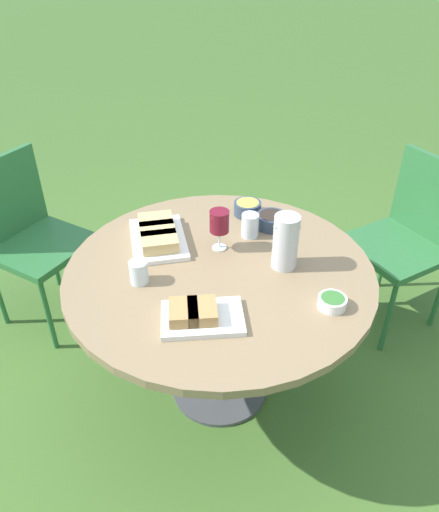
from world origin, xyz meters
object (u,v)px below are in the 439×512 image
object	(u,v)px
dining_table	(219,288)
handbag	(234,229)
chair_near_right	(28,230)
wine_glass	(219,222)
chair_near_left	(410,231)
water_pitcher	(285,242)

from	to	relation	value
dining_table	handbag	xyz separation A→B (m)	(-0.57, -1.08, -0.48)
chair_near_right	wine_glass	xyz separation A→B (m)	(-0.72, 0.78, 0.30)
chair_near_left	handbag	world-z (taller)	chair_near_left
dining_table	chair_near_left	world-z (taller)	chair_near_left
chair_near_right	water_pitcher	bearing A→B (deg)	132.39
chair_near_left	wine_glass	distance (m)	1.09
dining_table	chair_near_left	distance (m)	1.11
chair_near_left	water_pitcher	distance (m)	0.93
dining_table	handbag	distance (m)	1.31
dining_table	chair_near_left	bearing A→B (deg)	-173.28
dining_table	water_pitcher	size ratio (longest dim) A/B	5.43
wine_glass	handbag	xyz separation A→B (m)	(-0.52, -0.95, -0.70)
chair_near_left	water_pitcher	bearing A→B (deg)	13.80
chair_near_right	dining_table	bearing A→B (deg)	126.20
chair_near_left	handbag	size ratio (longest dim) A/B	2.42
chair_near_left	handbag	distance (m)	1.16
chair_near_left	dining_table	bearing A→B (deg)	6.72
wine_glass	water_pitcher	bearing A→B (deg)	130.76
water_pitcher	wine_glass	xyz separation A→B (m)	(0.18, -0.21, 0.01)
water_pitcher	handbag	xyz separation A→B (m)	(-0.33, -1.16, -0.69)
chair_near_left	chair_near_right	xyz separation A→B (m)	(1.77, -0.78, 0.00)
handbag	dining_table	bearing A→B (deg)	62.00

